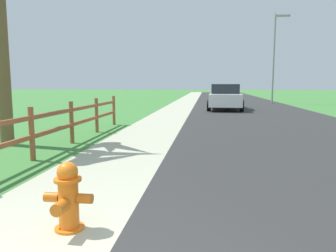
# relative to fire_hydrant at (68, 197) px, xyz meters

# --- Properties ---
(ground_plane) EXTENTS (120.00, 120.00, 0.00)m
(ground_plane) POSITION_rel_fire_hydrant_xyz_m (0.58, 23.47, -0.38)
(ground_plane) COLOR #407F39
(road_asphalt) EXTENTS (7.00, 66.00, 0.01)m
(road_asphalt) POSITION_rel_fire_hydrant_xyz_m (4.08, 25.47, -0.37)
(road_asphalt) COLOR #2E2E2E
(road_asphalt) RESTS_ON ground
(curb_concrete) EXTENTS (6.00, 66.00, 0.01)m
(curb_concrete) POSITION_rel_fire_hydrant_xyz_m (-2.42, 25.47, -0.37)
(curb_concrete) COLOR #B4B59A
(curb_concrete) RESTS_ON ground
(grass_verge) EXTENTS (5.00, 66.00, 0.00)m
(grass_verge) POSITION_rel_fire_hydrant_xyz_m (-3.92, 25.47, -0.37)
(grass_verge) COLOR #407F39
(grass_verge) RESTS_ON ground
(fire_hydrant) EXTENTS (0.53, 0.46, 0.76)m
(fire_hydrant) POSITION_rel_fire_hydrant_xyz_m (0.00, 0.00, 0.00)
(fire_hydrant) COLOR orange
(fire_hydrant) RESTS_ON ground
(rail_fence) EXTENTS (0.11, 10.01, 1.12)m
(rail_fence) POSITION_rel_fire_hydrant_xyz_m (-2.08, 3.96, 0.27)
(rail_fence) COLOR brown
(rail_fence) RESTS_ON ground
(parked_suv_white) EXTENTS (2.23, 4.79, 1.56)m
(parked_suv_white) POSITION_rel_fire_hydrant_xyz_m (2.60, 17.16, 0.39)
(parked_suv_white) COLOR white
(parked_suv_white) RESTS_ON ground
(street_lamp) EXTENTS (1.17, 0.20, 6.96)m
(street_lamp) POSITION_rel_fire_hydrant_xyz_m (6.78, 23.60, 3.71)
(street_lamp) COLOR gray
(street_lamp) RESTS_ON ground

